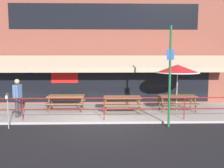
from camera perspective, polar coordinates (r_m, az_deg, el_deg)
The scene contains 11 objects.
ground_plane at distance 10.52m, azimuth -1.82°, elevation -9.14°, with size 120.00×120.00×0.00m, color black.
patio_deck at distance 12.45m, azimuth -1.78°, elevation -6.44°, with size 15.00×4.00×0.10m, color #ADA89E.
restaurant_building at distance 14.38m, azimuth -1.79°, elevation 9.32°, with size 15.00×1.60×7.14m.
patio_railing at distance 10.63m, azimuth -1.83°, elevation -4.55°, with size 13.84×0.04×0.97m.
picnic_table_left at distance 12.67m, azimuth -10.43°, elevation -3.30°, with size 1.80×1.42×0.76m.
picnic_table_centre at distance 12.12m, azimuth 2.34°, elevation -3.63°, with size 1.80×1.42×0.76m.
picnic_table_right at distance 12.84m, azimuth 14.73°, elevation -3.27°, with size 1.80×1.42×0.76m.
patio_umbrella_right at distance 12.81m, azimuth 14.75°, elevation 3.34°, with size 2.14×2.14×2.38m.
pedestrian_walking at distance 11.87m, azimuth -20.78°, elevation -2.55°, with size 0.30×0.61×1.71m.
parking_meter_near at distance 10.42m, azimuth -22.81°, elevation -3.33°, with size 0.15×0.16×1.42m.
street_sign_pole at distance 10.04m, azimuth 13.08°, elevation 1.85°, with size 0.28×0.09×3.99m.
Camera 1 is at (0.06, -10.14, 2.83)m, focal length 40.00 mm.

